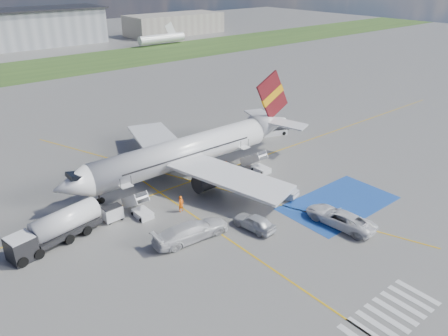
# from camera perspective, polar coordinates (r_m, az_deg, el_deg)

# --- Properties ---
(ground) EXTENTS (400.00, 400.00, 0.00)m
(ground) POSITION_cam_1_polar(r_m,az_deg,el_deg) (49.37, 4.02, -6.51)
(ground) COLOR #60605E
(ground) RESTS_ON ground
(grass_strip) EXTENTS (400.00, 30.00, 0.01)m
(grass_strip) POSITION_cam_1_polar(r_m,az_deg,el_deg) (131.16, -26.35, 11.06)
(grass_strip) COLOR #2D4C1E
(grass_strip) RESTS_ON ground
(taxiway_line_main) EXTENTS (120.00, 0.20, 0.01)m
(taxiway_line_main) POSITION_cam_1_polar(r_m,az_deg,el_deg) (57.50, -4.20, -1.70)
(taxiway_line_main) COLOR gold
(taxiway_line_main) RESTS_ON ground
(taxiway_line_cross) EXTENTS (0.20, 60.00, 0.01)m
(taxiway_line_cross) POSITION_cam_1_polar(r_m,az_deg,el_deg) (40.79, 8.68, -14.43)
(taxiway_line_cross) COLOR gold
(taxiway_line_cross) RESTS_ON ground
(taxiway_line_diag) EXTENTS (20.71, 56.45, 0.01)m
(taxiway_line_diag) POSITION_cam_1_polar(r_m,az_deg,el_deg) (57.50, -4.20, -1.70)
(taxiway_line_diag) COLOR gold
(taxiway_line_diag) RESTS_ON ground
(staging_box) EXTENTS (14.00, 8.00, 0.01)m
(staging_box) POSITION_cam_1_polar(r_m,az_deg,el_deg) (53.86, 14.77, -4.48)
(staging_box) COLOR #1A459C
(staging_box) RESTS_ON ground
(crosswalk) EXTENTS (9.00, 4.00, 0.01)m
(crosswalk) POSITION_cam_1_polar(r_m,az_deg,el_deg) (39.64, 20.96, -17.47)
(crosswalk) COLOR silver
(crosswalk) RESTS_ON ground
(terminal_centre) EXTENTS (48.00, 18.00, 12.00)m
(terminal_centre) POSITION_cam_1_polar(r_m,az_deg,el_deg) (173.57, -23.81, 16.36)
(terminal_centre) COLOR gray
(terminal_centre) RESTS_ON ground
(terminal_east) EXTENTS (40.00, 16.00, 8.00)m
(terminal_east) POSITION_cam_1_polar(r_m,az_deg,el_deg) (190.81, -6.46, 18.19)
(terminal_east) COLOR gray
(terminal_east) RESTS_ON ground
(airliner) EXTENTS (36.81, 32.95, 11.92)m
(airliner) POSITION_cam_1_polar(r_m,az_deg,el_deg) (58.38, -4.25, 2.37)
(airliner) COLOR silver
(airliner) RESTS_ON ground
(airstairs_fwd) EXTENTS (1.90, 5.20, 3.60)m
(airstairs_fwd) POSITION_cam_1_polar(r_m,az_deg,el_deg) (50.38, -10.84, -5.42)
(airstairs_fwd) COLOR silver
(airstairs_fwd) RESTS_ON ground
(airstairs_aft) EXTENTS (1.90, 5.20, 3.60)m
(airstairs_aft) POSITION_cam_1_polar(r_m,az_deg,el_deg) (60.16, 4.60, 0.19)
(airstairs_aft) COLOR silver
(airstairs_aft) RESTS_ON ground
(fuel_tanker) EXTENTS (9.81, 4.26, 3.25)m
(fuel_tanker) POSITION_cam_1_polar(r_m,az_deg,el_deg) (47.65, -21.10, -7.66)
(fuel_tanker) COLOR black
(fuel_tanker) RESTS_ON ground
(gpu_cart) EXTENTS (2.15, 1.45, 1.74)m
(gpu_cart) POSITION_cam_1_polar(r_m,az_deg,el_deg) (49.98, -14.34, -5.84)
(gpu_cart) COLOR silver
(gpu_cart) RESTS_ON ground
(belt_loader) EXTENTS (5.78, 3.49, 1.67)m
(belt_loader) POSITION_cam_1_polar(r_m,az_deg,el_deg) (73.48, 6.23, 4.62)
(belt_loader) COLOR silver
(belt_loader) RESTS_ON ground
(car_silver_a) EXTENTS (2.60, 5.11, 1.67)m
(car_silver_a) POSITION_cam_1_polar(r_m,az_deg,el_deg) (47.04, 4.00, -7.05)
(car_silver_a) COLOR silver
(car_silver_a) RESTS_ON ground
(car_silver_b) EXTENTS (2.91, 5.05, 1.57)m
(car_silver_b) POSITION_cam_1_polar(r_m,az_deg,el_deg) (53.85, 7.20, -2.85)
(car_silver_b) COLOR #A9ACB0
(car_silver_b) RESTS_ON ground
(van_white_a) EXTENTS (3.29, 6.21, 2.25)m
(van_white_a) POSITION_cam_1_polar(r_m,az_deg,el_deg) (49.11, 14.93, -6.04)
(van_white_a) COLOR white
(van_white_a) RESTS_ON ground
(van_white_b) EXTENTS (6.49, 3.08, 2.47)m
(van_white_b) POSITION_cam_1_polar(r_m,az_deg,el_deg) (45.26, -4.29, -7.86)
(van_white_b) COLOR silver
(van_white_b) RESTS_ON ground
(crew_fwd) EXTENTS (0.81, 0.63, 1.98)m
(crew_fwd) POSITION_cam_1_polar(r_m,az_deg,el_deg) (50.22, -5.64, -4.68)
(crew_fwd) COLOR #FF650D
(crew_fwd) RESTS_ON ground
(crew_nose) EXTENTS (0.86, 0.94, 1.58)m
(crew_nose) POSITION_cam_1_polar(r_m,az_deg,el_deg) (51.45, -16.89, -5.22)
(crew_nose) COLOR orange
(crew_nose) RESTS_ON ground
(crew_aft) EXTENTS (0.66, 1.11, 1.77)m
(crew_aft) POSITION_cam_1_polar(r_m,az_deg,el_deg) (59.06, 0.30, 0.06)
(crew_aft) COLOR orange
(crew_aft) RESTS_ON ground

